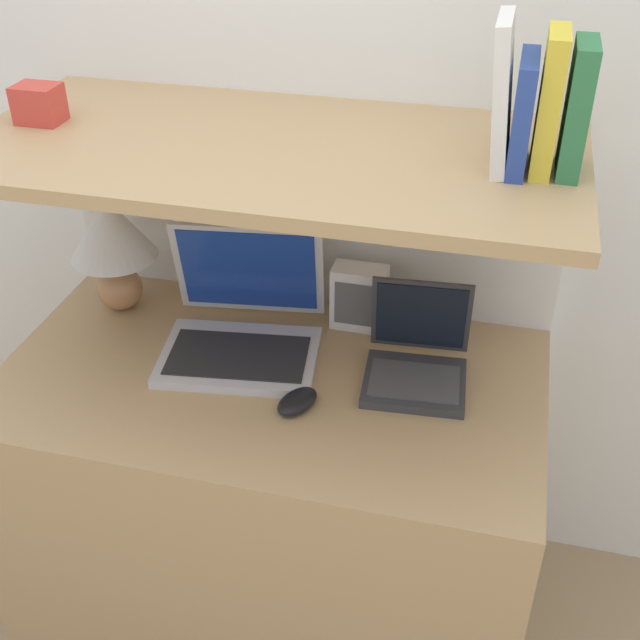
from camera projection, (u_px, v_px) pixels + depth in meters
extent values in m
cube|color=white|center=(314.00, 119.00, 1.85)|extent=(6.00, 0.05, 2.40)
cube|color=tan|center=(274.00, 498.00, 1.98)|extent=(1.20, 0.67, 0.75)
cube|color=white|center=(310.00, 337.00, 2.13)|extent=(1.20, 0.04, 1.24)
cube|color=tan|center=(271.00, 150.00, 1.55)|extent=(1.20, 0.61, 0.03)
ellipsoid|color=#B27A4C|center=(120.00, 288.00, 1.98)|extent=(0.11, 0.11, 0.11)
cylinder|color=tan|center=(116.00, 262.00, 1.94)|extent=(0.02, 0.02, 0.03)
cone|color=silver|center=(110.00, 228.00, 1.89)|extent=(0.21, 0.21, 0.15)
cube|color=silver|center=(239.00, 357.00, 1.81)|extent=(0.38, 0.30, 0.02)
cube|color=#232326|center=(238.00, 355.00, 1.80)|extent=(0.33, 0.22, 0.00)
cube|color=silver|center=(249.00, 270.00, 1.87)|extent=(0.36, 0.12, 0.26)
cube|color=navy|center=(248.00, 270.00, 1.87)|extent=(0.32, 0.10, 0.22)
cube|color=#333338|center=(414.00, 383.00, 1.73)|extent=(0.23, 0.21, 0.02)
cube|color=#47474C|center=(414.00, 381.00, 1.72)|extent=(0.20, 0.15, 0.00)
cube|color=#333338|center=(421.00, 315.00, 1.77)|extent=(0.22, 0.05, 0.19)
cube|color=black|center=(421.00, 316.00, 1.77)|extent=(0.20, 0.04, 0.17)
ellipsoid|color=black|center=(297.00, 402.00, 1.67)|extent=(0.10, 0.12, 0.03)
cube|color=white|center=(359.00, 297.00, 1.90)|extent=(0.13, 0.07, 0.16)
cube|color=#59595B|center=(356.00, 305.00, 1.87)|extent=(0.10, 0.00, 0.11)
cube|color=#2D7042|center=(577.00, 109.00, 1.37)|extent=(0.04, 0.13, 0.23)
cube|color=gold|center=(549.00, 103.00, 1.38)|extent=(0.04, 0.14, 0.24)
cube|color=#284293|center=(523.00, 114.00, 1.40)|extent=(0.03, 0.16, 0.20)
cube|color=silver|center=(503.00, 94.00, 1.39)|extent=(0.05, 0.16, 0.26)
cube|color=#CC3D33|center=(39.00, 104.00, 1.62)|extent=(0.09, 0.07, 0.08)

